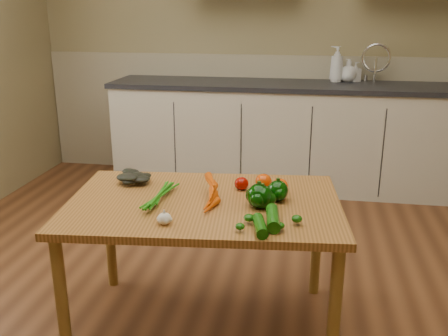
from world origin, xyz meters
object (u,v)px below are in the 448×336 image
tomato_a (242,184)px  tomato_c (280,186)px  soap_bottle_b (355,72)px  table (204,216)px  pepper_a (259,196)px  carrot_bunch (194,195)px  garlic_bulb (164,219)px  pepper_c (262,197)px  soap_bottle_a (337,64)px  tomato_b (263,181)px  zucchini_b (260,226)px  zucchini_a (273,218)px  pepper_b (278,191)px  leafy_greens (136,175)px  soap_bottle_c (348,70)px

tomato_a → tomato_c: 0.18m
soap_bottle_b → tomato_a: bearing=129.8°
table → pepper_a: 0.29m
soap_bottle_b → carrot_bunch: bearing=126.9°
garlic_bulb → pepper_c: size_ratio=0.58×
pepper_a → table: bearing=172.7°
soap_bottle_a → carrot_bunch: soap_bottle_a is taller
tomato_a → pepper_c: bearing=-60.3°
tomato_b → zucchini_b: tomato_b is taller
carrot_bunch → zucchini_b: carrot_bunch is taller
soap_bottle_a → pepper_c: (-0.39, -2.32, -0.34)m
pepper_c → zucchini_a: bearing=-70.4°
pepper_b → tomato_b: bearing=117.9°
soap_bottle_b → tomato_c: size_ratio=2.09×
garlic_bulb → tomato_a: bearing=60.7°
leafy_greens → tomato_c: size_ratio=2.26×
soap_bottle_c → tomato_b: size_ratio=2.34×
soap_bottle_c → leafy_greens: bearing=14.9°
soap_bottle_a → pepper_b: bearing=8.6°
tomato_a → zucchini_a: size_ratio=0.35×
tomato_a → tomato_c: bearing=-4.5°
leafy_greens → pepper_c: bearing=-18.0°
soap_bottle_c → tomato_c: (-0.43, -2.15, -0.30)m
pepper_b → zucchini_b: pepper_b is taller
soap_bottle_c → pepper_c: size_ratio=1.89×
leafy_greens → zucchini_a: (0.71, -0.38, -0.02)m
zucchini_a → soap_bottle_a: bearing=82.4°
tomato_c → tomato_b: bearing=147.6°
soap_bottle_a → tomato_b: soap_bottle_a is taller
table → leafy_greens: size_ratio=7.41×
pepper_b → tomato_c: bearing=88.4°
zucchini_a → zucchini_b: (-0.04, -0.08, -0.00)m
table → tomato_a: bearing=43.6°
pepper_a → tomato_a: 0.23m
pepper_c → zucchini_b: (0.02, -0.25, -0.03)m
pepper_a → zucchini_a: pepper_a is taller
table → soap_bottle_c: bearing=66.1°
leafy_greens → tomato_c: leafy_greens is taller
carrot_bunch → tomato_b: size_ratio=2.88×
soap_bottle_b → zucchini_a: size_ratio=0.84×
garlic_bulb → tomato_c: 0.62m
pepper_a → zucchini_a: bearing=-66.6°
tomato_b → pepper_c: bearing=-85.9°
tomato_c → zucchini_a: (-0.00, -0.37, -0.01)m
leafy_greens → zucchini_a: leafy_greens is taller
leafy_greens → tomato_b: 0.64m
tomato_a → tomato_c: tomato_c is taller
soap_bottle_b → leafy_greens: bearing=117.8°
pepper_a → pepper_b: (0.08, 0.09, -0.01)m
soap_bottle_a → carrot_bunch: bearing=0.1°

